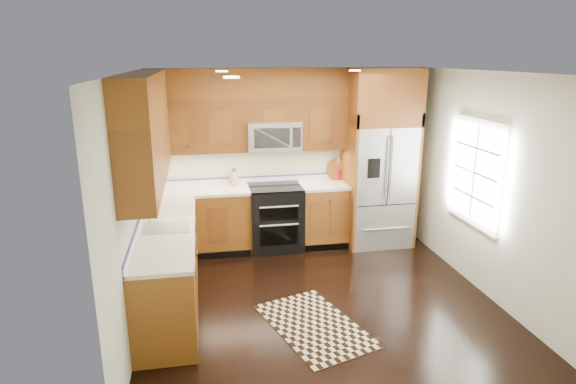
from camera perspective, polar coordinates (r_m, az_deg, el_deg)
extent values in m
plane|color=black|center=(5.81, 3.68, -12.55)|extent=(4.00, 4.00, 0.00)
cube|color=silver|center=(7.22, 0.01, 4.17)|extent=(4.00, 0.02, 2.60)
cube|color=silver|center=(5.21, -17.91, -1.24)|extent=(0.02, 4.00, 2.60)
cube|color=silver|center=(6.12, 22.39, 0.80)|extent=(0.02, 4.00, 2.60)
cube|color=white|center=(6.25, 21.36, 2.15)|extent=(0.04, 1.10, 1.30)
cube|color=white|center=(6.24, 21.29, 2.15)|extent=(0.02, 0.95, 1.15)
cube|color=brown|center=(7.04, -10.14, -3.57)|extent=(1.37, 0.60, 0.90)
cube|color=brown|center=(7.26, 4.25, -2.75)|extent=(0.72, 0.60, 0.90)
cube|color=brown|center=(5.66, -13.89, -8.75)|extent=(0.60, 2.40, 0.90)
cube|color=beige|center=(6.94, -4.22, 0.41)|extent=(2.85, 0.62, 0.04)
cube|color=beige|center=(5.49, -14.22, -4.28)|extent=(0.62, 2.40, 0.04)
cube|color=brown|center=(6.89, -4.50, 7.99)|extent=(2.85, 0.33, 0.75)
cube|color=brown|center=(5.26, -16.35, 4.95)|extent=(0.33, 2.40, 0.75)
cube|color=brown|center=(6.83, -4.60, 12.77)|extent=(2.85, 0.33, 0.40)
cube|color=brown|center=(5.19, -16.85, 11.18)|extent=(0.33, 2.40, 0.40)
cube|color=black|center=(7.09, -1.50, -3.11)|extent=(0.76, 0.64, 0.92)
cube|color=black|center=(6.95, -1.53, 0.60)|extent=(0.76, 0.60, 0.02)
cube|color=black|center=(6.74, -1.09, -2.68)|extent=(0.55, 0.01, 0.18)
cube|color=black|center=(6.85, -1.07, -5.22)|extent=(0.55, 0.01, 0.28)
cylinder|color=#B2B2B7|center=(6.68, -1.06, -1.77)|extent=(0.55, 0.02, 0.02)
cylinder|color=#B2B2B7|center=(6.77, -1.05, -3.95)|extent=(0.55, 0.02, 0.02)
cube|color=#B2B2B7|center=(6.92, -1.74, 6.68)|extent=(0.76, 0.40, 0.42)
cube|color=black|center=(6.72, -1.91, 6.41)|extent=(0.50, 0.01, 0.28)
cube|color=#B2B2B7|center=(7.31, 10.61, 0.83)|extent=(0.90, 0.74, 1.80)
cube|color=black|center=(6.89, 11.86, 2.84)|extent=(0.01, 0.01, 1.08)
cube|color=black|center=(6.81, 10.15, 2.78)|extent=(0.18, 0.01, 0.28)
cube|color=brown|center=(7.13, 7.12, 1.43)|extent=(0.04, 0.74, 2.00)
cube|color=brown|center=(7.47, 14.02, 1.73)|extent=(0.04, 0.74, 2.00)
cube|color=brown|center=(7.09, 11.15, 11.02)|extent=(0.98, 0.74, 0.80)
cube|color=#B2B2B7|center=(5.48, -14.24, -3.99)|extent=(0.50, 0.42, 0.02)
cylinder|color=#B2B2B7|center=(5.66, -16.22, -2.09)|extent=(0.02, 0.02, 0.28)
torus|color=#B2B2B7|center=(5.55, -16.40, -0.97)|extent=(0.18, 0.02, 0.18)
cube|color=black|center=(5.31, 3.12, -15.49)|extent=(1.18, 1.53, 0.01)
cube|color=tan|center=(7.08, -6.43, 1.63)|extent=(0.12, 0.14, 0.19)
cylinder|color=maroon|center=(7.37, 5.87, 2.10)|extent=(0.16, 0.16, 0.16)
cylinder|color=brown|center=(7.39, 5.85, 1.59)|extent=(0.41, 0.41, 0.02)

